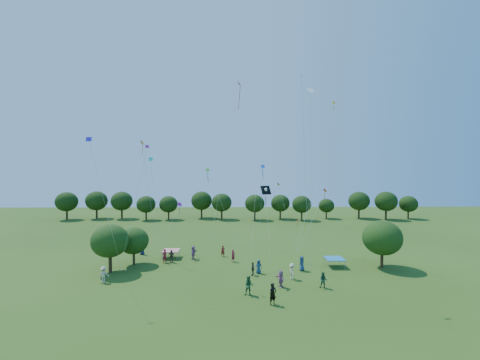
# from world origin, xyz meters

# --- Properties ---
(ground) EXTENTS (160.00, 160.00, 0.00)m
(ground) POSITION_xyz_m (0.00, 0.00, 0.00)
(ground) COLOR #355619
(near_tree_west) EXTENTS (4.33, 4.33, 5.72)m
(near_tree_west) POSITION_xyz_m (-15.36, 15.35, 3.76)
(near_tree_west) COLOR #422B19
(near_tree_west) RESTS_ON ground
(near_tree_north) EXTENTS (3.78, 3.78, 4.78)m
(near_tree_north) POSITION_xyz_m (-13.54, 18.41, 3.07)
(near_tree_north) COLOR #422B19
(near_tree_north) RESTS_ON ground
(near_tree_east) EXTENTS (4.76, 4.76, 5.87)m
(near_tree_east) POSITION_xyz_m (17.71, 16.67, 3.72)
(near_tree_east) COLOR #422B19
(near_tree_east) RESTS_ON ground
(treeline) EXTENTS (88.01, 8.77, 6.77)m
(treeline) POSITION_xyz_m (-1.73, 55.43, 4.09)
(treeline) COLOR #422B19
(treeline) RESTS_ON ground
(tent_red_stripe) EXTENTS (2.20, 2.20, 1.10)m
(tent_red_stripe) POSITION_xyz_m (-9.36, 21.34, 1.04)
(tent_red_stripe) COLOR red
(tent_red_stripe) RESTS_ON ground
(tent_blue) EXTENTS (2.20, 2.20, 1.10)m
(tent_blue) POSITION_xyz_m (11.88, 17.02, 1.04)
(tent_blue) COLOR #1C72BA
(tent_blue) RESTS_ON ground
(man_in_black) EXTENTS (0.88, 0.78, 1.98)m
(man_in_black) POSITION_xyz_m (2.82, 5.98, 0.99)
(man_in_black) COLOR black
(man_in_black) RESTS_ON ground
(crowd_person_0) EXTENTS (0.98, 0.77, 1.75)m
(crowd_person_0) POSITION_xyz_m (-13.86, 23.25, 0.87)
(crowd_person_0) COLOR navy
(crowd_person_0) RESTS_ON ground
(crowd_person_1) EXTENTS (0.78, 0.79, 1.80)m
(crowd_person_1) POSITION_xyz_m (-9.77, 19.14, 0.90)
(crowd_person_1) COLOR maroon
(crowd_person_1) RESTS_ON ground
(crowd_person_2) EXTENTS (0.94, 0.52, 1.88)m
(crowd_person_2) POSITION_xyz_m (0.77, 8.18, 0.94)
(crowd_person_2) COLOR #296134
(crowd_person_2) RESTS_ON ground
(crowd_person_3) EXTENTS (1.20, 0.67, 1.75)m
(crowd_person_3) POSITION_xyz_m (-14.77, 11.94, 0.87)
(crowd_person_3) COLOR #C1AF9A
(crowd_person_3) RESTS_ON ground
(crowd_person_4) EXTENTS (1.08, 0.71, 1.69)m
(crowd_person_4) POSITION_xyz_m (-8.91, 19.22, 0.84)
(crowd_person_4) COLOR #433D35
(crowd_person_4) RESTS_ON ground
(crowd_person_5) EXTENTS (1.11, 1.73, 1.75)m
(crowd_person_5) POSITION_xyz_m (4.14, 10.25, 0.87)
(crowd_person_5) COLOR #96588B
(crowd_person_5) RESTS_ON ground
(crowd_person_6) EXTENTS (0.81, 0.47, 1.60)m
(crowd_person_6) POSITION_xyz_m (2.20, 14.66, 0.80)
(crowd_person_6) COLOR navy
(crowd_person_6) RESTS_ON ground
(crowd_person_7) EXTENTS (0.62, 0.46, 1.52)m
(crowd_person_7) POSITION_xyz_m (-2.25, 22.03, 0.76)
(crowd_person_7) COLOR maroon
(crowd_person_7) RESTS_ON ground
(crowd_person_8) EXTENTS (0.93, 0.74, 1.66)m
(crowd_person_8) POSITION_xyz_m (8.50, 9.87, 0.83)
(crowd_person_8) COLOR #245436
(crowd_person_8) RESTS_ON ground
(crowd_person_9) EXTENTS (0.60, 1.19, 1.77)m
(crowd_person_9) POSITION_xyz_m (5.75, 12.59, 0.88)
(crowd_person_9) COLOR beige
(crowd_person_9) RESTS_ON ground
(crowd_person_10) EXTENTS (0.67, 0.98, 1.53)m
(crowd_person_10) POSITION_xyz_m (1.47, 13.98, 0.77)
(crowd_person_10) COLOR #48423A
(crowd_person_10) RESTS_ON ground
(crowd_person_11) EXTENTS (1.01, 1.81, 1.84)m
(crowd_person_11) POSITION_xyz_m (-6.21, 20.64, 0.92)
(crowd_person_11) COLOR #925590
(crowd_person_11) RESTS_ON ground
(crowd_person_12) EXTENTS (0.94, 0.95, 1.76)m
(crowd_person_12) POSITION_xyz_m (7.49, 15.57, 0.88)
(crowd_person_12) COLOR navy
(crowd_person_12) RESTS_ON ground
(crowd_person_13) EXTENTS (0.71, 0.71, 1.63)m
(crowd_person_13) POSITION_xyz_m (-0.81, 19.38, 0.82)
(crowd_person_13) COLOR maroon
(crowd_person_13) RESTS_ON ground
(pirate_kite) EXTENTS (1.43, 5.67, 8.78)m
(pirate_kite) POSITION_xyz_m (3.40, 18.48, 9.47)
(pirate_kite) COLOR black
(red_high_kite) EXTENTS (4.30, 6.68, 22.97)m
(red_high_kite) POSITION_xyz_m (-0.72, 20.87, 19.22)
(red_high_kite) COLOR red
(small_kite_0) EXTENTS (5.27, 5.08, 8.11)m
(small_kite_0) POSITION_xyz_m (11.62, 22.48, 7.84)
(small_kite_0) COLOR #CF420C
(small_kite_1) EXTENTS (5.81, 2.83, 20.20)m
(small_kite_1) POSITION_xyz_m (11.31, 20.49, 15.46)
(small_kite_1) COLOR #DB9D0B
(small_kite_2) EXTENTS (6.25, 7.29, 12.51)m
(small_kite_2) POSITION_xyz_m (11.27, 23.62, 9.97)
(small_kite_2) COLOR #C7DE13
(small_kite_3) EXTENTS (1.61, 2.48, 20.34)m
(small_kite_3) POSITION_xyz_m (6.48, 10.19, 14.95)
(small_kite_3) COLOR #188639
(small_kite_4) EXTENTS (0.61, 1.52, 11.43)m
(small_kite_4) POSITION_xyz_m (2.52, 14.33, 9.94)
(small_kite_4) COLOR blue
(small_kite_5) EXTENTS (3.65, 1.61, 13.41)m
(small_kite_5) POSITION_xyz_m (-10.64, 10.98, 10.38)
(small_kite_5) COLOR #941894
(small_kite_6) EXTENTS (1.48, 8.01, 8.07)m
(small_kite_6) POSITION_xyz_m (2.51, 25.90, 7.78)
(small_kite_6) COLOR white
(small_kite_7) EXTENTS (0.67, 2.55, 12.50)m
(small_kite_7) POSITION_xyz_m (-11.66, 20.83, 10.83)
(small_kite_7) COLOR #0DCEBF
(small_kite_8) EXTENTS (0.60, 0.46, 4.54)m
(small_kite_8) POSITION_xyz_m (7.52, 18.72, 4.95)
(small_kite_8) COLOR #C7530B
(small_kite_9) EXTENTS (2.01, 0.94, 14.82)m
(small_kite_9) POSITION_xyz_m (-12.96, 21.77, 13.28)
(small_kite_9) COLOR orange
(small_kite_10) EXTENTS (2.16, 4.38, 8.98)m
(small_kite_10) POSITION_xyz_m (6.10, 21.46, 7.72)
(small_kite_10) COLOR #C47511
(small_kite_11) EXTENTS (4.84, 1.89, 11.01)m
(small_kite_11) POSITION_xyz_m (-2.40, 11.85, 9.31)
(small_kite_11) COLOR #32971B
(small_kite_12) EXTENTS (1.99, 3.74, 14.00)m
(small_kite_12) POSITION_xyz_m (-14.04, 9.08, 11.74)
(small_kite_12) COLOR #1D14C8
(small_kite_13) EXTENTS (2.84, 2.86, 5.96)m
(small_kite_13) POSITION_xyz_m (-9.03, 24.97, 6.33)
(small_kite_13) COLOR #901894
(small_kite_14) EXTENTS (0.78, 1.30, 19.27)m
(small_kite_14) POSITION_xyz_m (7.25, 10.69, 16.29)
(small_kite_14) COLOR white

